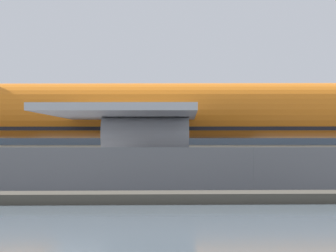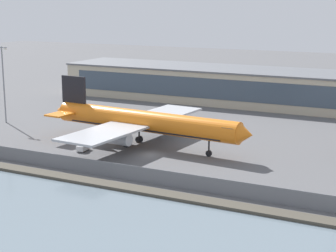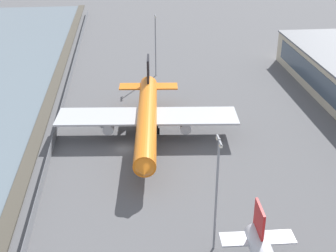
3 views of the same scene
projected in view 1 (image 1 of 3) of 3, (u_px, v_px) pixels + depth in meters
ground_plane at (219, 181)px, 59.92m from camera, size 500.00×500.00×0.00m
shoreline_seawall at (269, 197)px, 39.46m from camera, size 320.00×3.00×0.50m
perimeter_fence at (254, 171)px, 43.98m from camera, size 280.00×0.10×2.68m
cargo_jet_orange at (153, 113)px, 65.35m from camera, size 49.72×42.98×14.00m
baggage_tug at (30, 173)px, 55.60m from camera, size 1.93×3.35×1.80m
terminal_building at (160, 127)px, 124.89m from camera, size 118.31×22.43×10.48m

